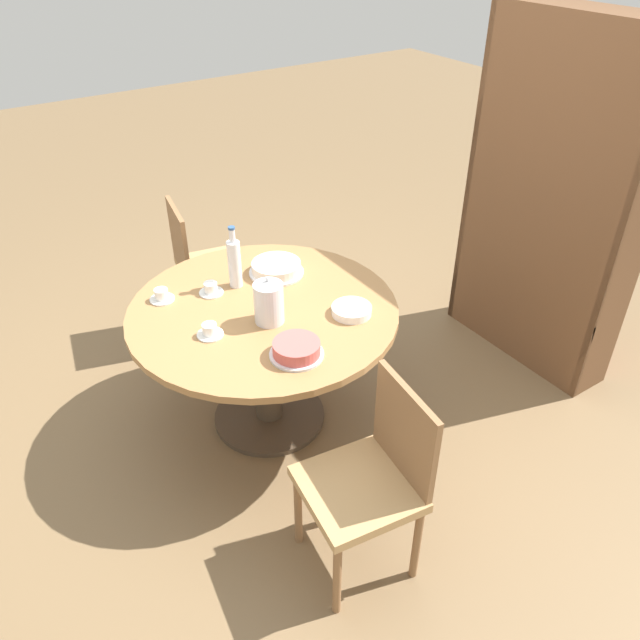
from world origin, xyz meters
name	(u,v)px	position (x,y,z in m)	size (l,w,h in m)	color
ground_plane	(270,417)	(0.00, 0.00, 0.00)	(14.00, 14.00, 0.00)	brown
dining_table	(265,334)	(0.00, 0.00, 0.56)	(1.30, 1.30, 0.72)	#473828
chair_a	(205,264)	(-0.96, 0.12, 0.47)	(0.49, 0.49, 0.87)	olive
chair_b	(372,477)	(0.96, -0.07, 0.47)	(0.47, 0.47, 0.87)	olive
bookshelf	(548,207)	(0.30, 1.62, 0.95)	(1.02, 0.28, 1.93)	brown
coffee_pot	(269,301)	(0.11, -0.03, 0.82)	(0.14, 0.14, 0.24)	silver
water_bottle	(234,262)	(-0.25, -0.01, 0.85)	(0.07, 0.07, 0.33)	silver
cake_main	(276,268)	(-0.25, 0.22, 0.75)	(0.29, 0.29, 0.06)	silver
cake_second	(296,349)	(0.41, -0.06, 0.75)	(0.24, 0.24, 0.07)	silver
cup_a	(210,331)	(0.07, -0.31, 0.74)	(0.12, 0.12, 0.06)	silver
cup_b	(211,289)	(-0.26, -0.15, 0.74)	(0.12, 0.12, 0.06)	silver
cup_c	(162,296)	(-0.33, -0.38, 0.74)	(0.12, 0.12, 0.06)	silver
plate_stack	(352,310)	(0.28, 0.32, 0.74)	(0.19, 0.19, 0.04)	white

